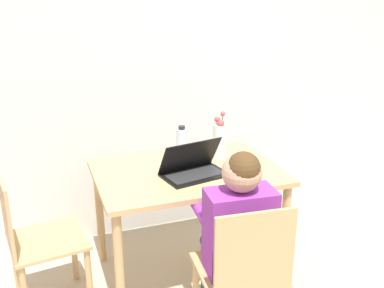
{
  "coord_description": "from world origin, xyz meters",
  "views": [
    {
      "loc": [
        -0.92,
        -0.8,
        1.74
      ],
      "look_at": [
        -0.1,
        1.49,
        0.89
      ],
      "focal_mm": 42.0,
      "sensor_mm": 36.0,
      "label": 1
    }
  ],
  "objects_px": {
    "water_bottle": "(182,144)",
    "flower_vase": "(220,139)",
    "person_seated": "(237,223)",
    "chair_occupied": "(243,275)",
    "chair_spare": "(35,240)",
    "laptop": "(193,167)"
  },
  "relations": [
    {
      "from": "laptop",
      "to": "chair_occupied",
      "type": "bearing_deg",
      "value": -98.3
    },
    {
      "from": "person_seated",
      "to": "chair_occupied",
      "type": "bearing_deg",
      "value": 90.0
    },
    {
      "from": "chair_occupied",
      "to": "water_bottle",
      "type": "height_order",
      "value": "water_bottle"
    },
    {
      "from": "chair_occupied",
      "to": "chair_spare",
      "type": "bearing_deg",
      "value": -30.83
    },
    {
      "from": "chair_occupied",
      "to": "water_bottle",
      "type": "distance_m",
      "value": 0.97
    },
    {
      "from": "chair_spare",
      "to": "flower_vase",
      "type": "relative_size",
      "value": 2.77
    },
    {
      "from": "person_seated",
      "to": "laptop",
      "type": "distance_m",
      "value": 0.53
    },
    {
      "from": "chair_occupied",
      "to": "person_seated",
      "type": "distance_m",
      "value": 0.25
    },
    {
      "from": "person_seated",
      "to": "flower_vase",
      "type": "bearing_deg",
      "value": -101.92
    },
    {
      "from": "chair_occupied",
      "to": "chair_spare",
      "type": "distance_m",
      "value": 1.15
    },
    {
      "from": "person_seated",
      "to": "flower_vase",
      "type": "relative_size",
      "value": 3.48
    },
    {
      "from": "person_seated",
      "to": "water_bottle",
      "type": "xyz_separation_m",
      "value": [
        -0.02,
        0.78,
        0.16
      ]
    },
    {
      "from": "chair_occupied",
      "to": "flower_vase",
      "type": "bearing_deg",
      "value": -100.42
    },
    {
      "from": "chair_spare",
      "to": "water_bottle",
      "type": "distance_m",
      "value": 1.03
    },
    {
      "from": "person_seated",
      "to": "water_bottle",
      "type": "distance_m",
      "value": 0.8
    },
    {
      "from": "water_bottle",
      "to": "flower_vase",
      "type": "bearing_deg",
      "value": -11.58
    },
    {
      "from": "chair_spare",
      "to": "person_seated",
      "type": "height_order",
      "value": "person_seated"
    },
    {
      "from": "chair_occupied",
      "to": "person_seated",
      "type": "relative_size",
      "value": 0.8
    },
    {
      "from": "person_seated",
      "to": "flower_vase",
      "type": "xyz_separation_m",
      "value": [
        0.22,
        0.73,
        0.18
      ]
    },
    {
      "from": "laptop",
      "to": "chair_spare",
      "type": "bearing_deg",
      "value": 165.89
    },
    {
      "from": "chair_occupied",
      "to": "chair_spare",
      "type": "xyz_separation_m",
      "value": [
        -0.94,
        0.67,
        0.0
      ]
    },
    {
      "from": "person_seated",
      "to": "water_bottle",
      "type": "height_order",
      "value": "person_seated"
    }
  ]
}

